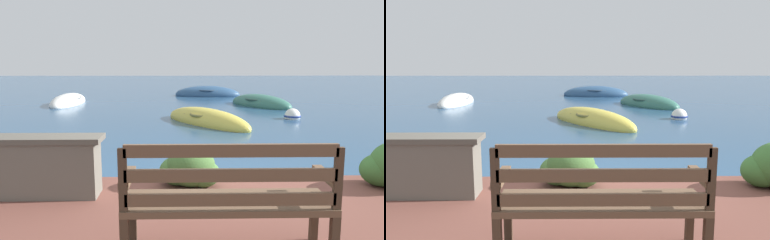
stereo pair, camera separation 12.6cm
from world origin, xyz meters
The scene contains 8 objects.
ground_plane centered at (0.00, 0.00, 0.00)m, with size 80.00×80.00×0.00m.
park_bench centered at (0.00, -2.05, 0.71)m, with size 1.57×0.48×0.93m.
hedge_clump_left centered at (-0.25, -0.37, 0.44)m, with size 0.73×0.53×0.50m.
rowboat_nearest centered at (0.30, 5.49, 0.06)m, with size 2.68×3.30×0.75m.
rowboat_mid centered at (2.62, 9.57, 0.07)m, with size 2.58×3.23×0.78m.
rowboat_far centered at (-4.95, 10.34, 0.06)m, with size 1.05×3.25×0.74m.
rowboat_outer centered at (0.83, 13.68, 0.07)m, with size 3.30×1.59×0.88m.
mooring_buoy centered at (2.92, 6.28, 0.08)m, with size 0.51×0.51×0.47m.
Camera 2 is at (-0.20, -4.70, 1.71)m, focal length 35.00 mm.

